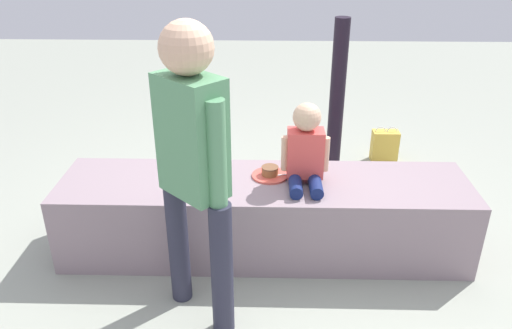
{
  "coord_description": "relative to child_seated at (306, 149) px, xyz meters",
  "views": [
    {
      "loc": [
        0.02,
        -2.62,
        1.88
      ],
      "look_at": [
        -0.04,
        -0.28,
        0.73
      ],
      "focal_mm": 35.1,
      "sensor_mm": 36.0,
      "label": 1
    }
  ],
  "objects": [
    {
      "name": "water_bottle_near_gift",
      "position": [
        -0.71,
        1.16,
        -0.6
      ],
      "size": [
        0.07,
        0.07,
        0.21
      ],
      "color": "silver",
      "rests_on": "ground_plane"
    },
    {
      "name": "adult_standing",
      "position": [
        -0.56,
        -0.58,
        0.22
      ],
      "size": [
        0.36,
        0.35,
        1.52
      ],
      "color": "#2A2B3D",
      "rests_on": "ground_plane"
    },
    {
      "name": "cake_plate",
      "position": [
        -0.2,
        0.07,
        -0.19
      ],
      "size": [
        0.22,
        0.22,
        0.07
      ],
      "color": "#E0594C",
      "rests_on": "concrete_ledge"
    },
    {
      "name": "party_cup_red",
      "position": [
        -0.11,
        0.78,
        -0.63
      ],
      "size": [
        0.07,
        0.07,
        0.12
      ],
      "primitive_type": "cylinder",
      "color": "red",
      "rests_on": "ground_plane"
    },
    {
      "name": "cake_box_white",
      "position": [
        0.06,
        0.45,
        -0.62
      ],
      "size": [
        0.35,
        0.39,
        0.15
      ],
      "primitive_type": "cube",
      "rotation": [
        0.0,
        0.0,
        0.27
      ],
      "color": "white",
      "rests_on": "ground_plane"
    },
    {
      "name": "handbag_black_leather",
      "position": [
        -0.69,
        0.89,
        -0.58
      ],
      "size": [
        0.33,
        0.14,
        0.34
      ],
      "color": "black",
      "rests_on": "ground_plane"
    },
    {
      "name": "concrete_ledge",
      "position": [
        -0.24,
        0.0,
        -0.45
      ],
      "size": [
        2.45,
        0.59,
        0.48
      ],
      "primitive_type": "cube",
      "color": "gray",
      "rests_on": "ground_plane"
    },
    {
      "name": "railing_post",
      "position": [
        0.28,
        0.87,
        -0.2
      ],
      "size": [
        0.36,
        0.36,
        1.28
      ],
      "color": "black",
      "rests_on": "ground_plane"
    },
    {
      "name": "ground_plane",
      "position": [
        -0.24,
        0.0,
        -0.69
      ],
      "size": [
        12.0,
        12.0,
        0.0
      ],
      "primitive_type": "plane",
      "color": "#989D8F"
    },
    {
      "name": "child_seated",
      "position": [
        0.0,
        0.0,
        0.0
      ],
      "size": [
        0.28,
        0.32,
        0.48
      ],
      "color": "navy",
      "rests_on": "concrete_ledge"
    },
    {
      "name": "gift_bag",
      "position": [
        0.78,
        1.31,
        -0.56
      ],
      "size": [
        0.22,
        0.12,
        0.31
      ],
      "color": "gold",
      "rests_on": "ground_plane"
    }
  ]
}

